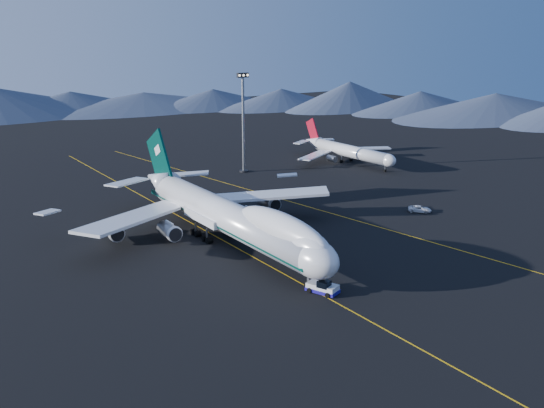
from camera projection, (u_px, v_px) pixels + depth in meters
ground at (228, 243)px, 122.17m from camera, size 500.00×500.00×0.00m
taxiway_line_main at (228, 243)px, 122.17m from camera, size 0.25×220.00×0.01m
taxiway_line_side at (315, 209)px, 146.32m from camera, size 28.08×198.09×0.01m
mountain_ridge at (544, 145)px, 196.57m from camera, size 374.91×567.11×12.00m
boeing_747 at (228, 216)px, 120.62m from camera, size 59.62×72.43×19.37m
pushback_tug at (323, 288)px, 98.84m from camera, size 4.34×5.84×2.28m
second_jet at (347, 151)px, 198.25m from camera, size 38.89×43.94×12.50m
service_van at (420, 209)px, 143.43m from camera, size 5.50×5.66×1.50m
floodlight_mast at (243, 123)px, 181.39m from camera, size 3.67×2.76×29.74m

